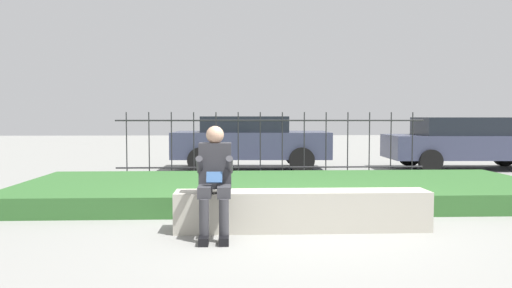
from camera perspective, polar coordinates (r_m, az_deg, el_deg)
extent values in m
plane|color=gray|center=(6.26, 4.98, -9.77)|extent=(60.00, 60.00, 0.00)
cube|color=#B7B2A3|center=(6.21, 5.29, -7.57)|extent=(3.11, 0.46, 0.49)
cube|color=gray|center=(6.26, 5.28, -9.41)|extent=(2.99, 0.42, 0.08)
cube|color=black|center=(5.60, -5.98, -10.88)|extent=(0.11, 0.26, 0.09)
cylinder|color=#38383D|center=(5.60, -5.96, -8.30)|extent=(0.11, 0.11, 0.40)
cube|color=#38383D|center=(5.76, -5.85, -5.34)|extent=(0.15, 0.42, 0.13)
cube|color=black|center=(5.59, -3.69, -10.89)|extent=(0.11, 0.26, 0.09)
cylinder|color=#38383D|center=(5.59, -3.69, -8.30)|extent=(0.11, 0.11, 0.40)
cube|color=#38383D|center=(5.75, -3.66, -5.35)|extent=(0.15, 0.42, 0.13)
cube|color=#333338|center=(5.93, -4.69, -2.46)|extent=(0.38, 0.24, 0.54)
sphere|color=tan|center=(5.89, -4.71, 1.05)|extent=(0.21, 0.21, 0.21)
cylinder|color=#333338|center=(5.78, -6.44, -2.42)|extent=(0.08, 0.29, 0.24)
cylinder|color=#333338|center=(5.77, -3.05, -2.42)|extent=(0.08, 0.29, 0.24)
cube|color=#335689|center=(5.69, -4.78, -3.83)|extent=(0.18, 0.09, 0.13)
cube|color=#33662D|center=(8.52, 2.92, -5.25)|extent=(8.65, 3.29, 0.30)
cylinder|color=#232326|center=(10.79, 1.76, -2.67)|extent=(6.65, 0.03, 0.03)
cylinder|color=#232326|center=(10.73, 1.77, 2.71)|extent=(6.65, 0.03, 0.03)
cylinder|color=#232326|center=(10.96, -14.56, -0.34)|extent=(0.02, 0.02, 1.49)
cylinder|color=#232326|center=(10.87, -12.11, -0.34)|extent=(0.02, 0.02, 1.49)
cylinder|color=#232326|center=(10.80, -9.63, -0.33)|extent=(0.02, 0.02, 1.49)
cylinder|color=#232326|center=(10.76, -7.11, -0.33)|extent=(0.02, 0.02, 1.49)
cylinder|color=#232326|center=(10.73, -4.58, -0.32)|extent=(0.02, 0.02, 1.49)
cylinder|color=#232326|center=(10.72, -2.04, -0.32)|extent=(0.02, 0.02, 1.49)
cylinder|color=#232326|center=(10.74, 0.50, -0.31)|extent=(0.02, 0.02, 1.49)
cylinder|color=#232326|center=(10.77, 3.02, -0.30)|extent=(0.02, 0.02, 1.49)
cylinder|color=#232326|center=(10.83, 5.53, -0.29)|extent=(0.02, 0.02, 1.49)
cylinder|color=#232326|center=(10.91, 8.00, -0.29)|extent=(0.02, 0.02, 1.49)
cylinder|color=#232326|center=(11.00, 10.43, -0.28)|extent=(0.02, 0.02, 1.49)
cylinder|color=#232326|center=(11.12, 12.82, -0.27)|extent=(0.02, 0.02, 1.49)
cylinder|color=#232326|center=(11.25, 15.16, -0.26)|extent=(0.02, 0.02, 1.49)
cylinder|color=#232326|center=(11.41, 17.43, -0.25)|extent=(0.02, 0.02, 1.49)
cube|color=#383D56|center=(14.29, 23.25, -0.27)|extent=(4.36, 1.77, 0.62)
cube|color=black|center=(14.20, 22.66, 1.89)|extent=(2.41, 1.52, 0.46)
cylinder|color=black|center=(15.62, 26.48, -1.21)|extent=(0.59, 0.22, 0.58)
cylinder|color=black|center=(13.06, 19.31, -1.85)|extent=(0.59, 0.22, 0.58)
cylinder|color=black|center=(14.58, 17.11, -1.30)|extent=(0.59, 0.22, 0.58)
cube|color=#383D56|center=(13.14, -0.55, -0.05)|extent=(4.10, 1.95, 0.67)
cube|color=black|center=(13.12, -1.25, 2.30)|extent=(2.28, 1.66, 0.40)
cylinder|color=black|center=(12.34, 5.24, -1.85)|extent=(0.64, 0.23, 0.63)
cylinder|color=black|center=(14.08, 4.57, -1.21)|extent=(0.64, 0.23, 0.63)
cylinder|color=black|center=(12.36, -6.38, -1.84)|extent=(0.64, 0.23, 0.63)
cylinder|color=black|center=(14.10, -5.61, -1.21)|extent=(0.64, 0.23, 0.63)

